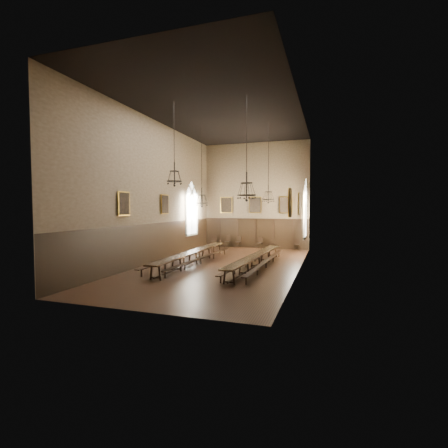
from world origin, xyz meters
The scene contains 32 objects.
floor centered at (0.00, 0.00, -0.01)m, with size 9.00×18.00×0.02m, color black.
ceiling centered at (0.00, 0.00, 9.01)m, with size 9.00×18.00×0.02m, color black.
wall_back centered at (0.00, 9.01, 4.50)m, with size 9.00×0.02×9.00m, color #7E694D.
wall_front centered at (0.00, -9.01, 4.50)m, with size 9.00×0.02×9.00m, color #7E694D.
wall_left centered at (-4.51, 0.00, 4.50)m, with size 0.02×18.00×9.00m, color #7E694D.
wall_right centered at (4.51, 0.00, 4.50)m, with size 0.02×18.00×9.00m, color #7E694D.
wainscot_panelling centered at (0.00, 0.00, 1.25)m, with size 9.00×18.00×2.50m, color black, non-canonical shape.
table_left centered at (-1.90, -0.04, 0.40)m, with size 0.90×10.36×0.81m.
table_right centered at (2.05, -0.04, 0.38)m, with size 1.24×9.84×0.77m.
bench_left_outer centered at (-2.65, 0.25, 0.28)m, with size 0.76×9.85×0.44m.
bench_left_inner centered at (-1.42, 0.08, 0.27)m, with size 0.62×9.27×0.42m.
bench_right_inner centered at (1.48, -0.10, 0.26)m, with size 0.57×9.13×0.41m.
bench_right_outer centered at (2.63, 0.10, 0.27)m, with size 0.48×9.43×0.42m.
chair_0 centered at (-3.62, 8.55, 0.30)m, with size 0.53×0.53×1.00m.
chair_1 centered at (-2.39, 8.60, 0.31)m, with size 0.52×0.52×1.02m.
chair_2 centered at (-1.45, 8.61, 0.30)m, with size 0.54×0.54×1.01m.
chair_4 centered at (0.49, 8.55, 0.30)m, with size 0.52×0.52×0.99m.
chair_5 centered at (1.53, 8.55, 0.27)m, with size 0.40×0.40×0.89m.
chair_7 centered at (3.56, 8.58, 0.29)m, with size 0.45×0.45×0.95m.
chandelier_back_left centered at (-2.35, 2.55, 4.14)m, with size 0.86×0.86×5.37m.
chandelier_back_right centered at (2.22, 2.92, 4.40)m, with size 0.77×0.77×5.12m.
chandelier_front_left centered at (-1.68, -2.90, 5.16)m, with size 0.81×0.81×4.28m.
chandelier_front_right centered at (2.13, -2.62, 4.41)m, with size 0.93×0.93×5.06m.
portrait_back_0 centered at (-2.60, 8.88, 3.70)m, with size 1.10×0.12×1.40m.
portrait_back_1 centered at (0.00, 8.88, 3.70)m, with size 1.10×0.12×1.40m.
portrait_back_2 centered at (2.60, 8.88, 3.70)m, with size 1.10×0.12×1.40m.
portrait_left_0 centered at (-4.38, 1.00, 3.70)m, with size 0.12×1.00×1.30m.
portrait_left_1 centered at (-4.38, -3.50, 3.70)m, with size 0.12×1.00×1.30m.
portrait_right_0 centered at (4.38, 1.00, 3.70)m, with size 0.12×1.00×1.30m.
portrait_right_1 centered at (4.38, -3.50, 3.70)m, with size 0.12×1.00×1.30m.
window_right centered at (4.43, 5.50, 3.40)m, with size 0.20×2.20×4.60m, color white, non-canonical shape.
window_left centered at (-4.43, 5.50, 3.40)m, with size 0.20×2.20×4.60m, color white, non-canonical shape.
Camera 1 is at (6.09, -18.31, 3.51)m, focal length 26.00 mm.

